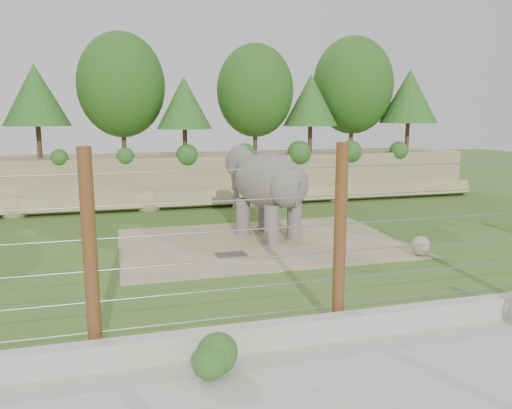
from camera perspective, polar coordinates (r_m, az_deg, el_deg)
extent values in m
plane|color=#386425|center=(15.23, 2.06, -7.21)|extent=(90.00, 90.00, 0.00)
cube|color=#877856|center=(27.40, -6.27, 3.15)|extent=(30.00, 4.00, 2.50)
cube|color=#877856|center=(25.29, -5.37, 0.53)|extent=(30.00, 1.37, 1.07)
cylinder|color=#3F2B19|center=(26.60, -23.54, 6.58)|extent=(0.24, 0.24, 1.58)
sphere|color=#184F16|center=(26.59, -23.86, 11.18)|extent=(3.60, 3.60, 3.60)
cylinder|color=#3F2B19|center=(26.86, -14.88, 7.48)|extent=(0.24, 0.24, 1.92)
sphere|color=#184F16|center=(26.89, -15.14, 13.04)|extent=(4.40, 4.40, 4.40)
cylinder|color=#3F2B19|center=(25.90, -8.11, 7.04)|extent=(0.24, 0.24, 1.40)
sphere|color=#184F16|center=(25.88, -8.21, 11.25)|extent=(3.20, 3.20, 3.20)
cylinder|color=#3F2B19|center=(27.69, -0.10, 7.77)|extent=(0.24, 0.24, 1.82)
sphere|color=#184F16|center=(27.70, -0.10, 12.88)|extent=(4.16, 4.16, 4.16)
cylinder|color=#3F2B19|center=(28.09, 6.19, 7.42)|extent=(0.24, 0.24, 1.50)
sphere|color=#184F16|center=(28.07, 6.27, 11.59)|extent=(3.44, 3.44, 3.44)
cylinder|color=#3F2B19|center=(30.22, 10.82, 7.98)|extent=(0.24, 0.24, 2.03)
sphere|color=#184F16|center=(30.26, 10.99, 13.20)|extent=(4.64, 4.64, 4.64)
cylinder|color=#3F2B19|center=(30.66, 16.88, 7.40)|extent=(0.24, 0.24, 1.64)
sphere|color=#184F16|center=(30.66, 17.10, 11.57)|extent=(3.76, 3.76, 3.76)
cube|color=#9E8761|center=(18.13, 0.66, -4.35)|extent=(10.00, 7.00, 0.02)
cube|color=#262628|center=(16.50, -2.90, -5.72)|extent=(1.00, 0.60, 0.03)
sphere|color=gray|center=(17.21, 18.34, -4.51)|extent=(0.64, 0.64, 0.64)
cube|color=beige|center=(10.79, 10.45, -13.44)|extent=(26.00, 0.35, 0.50)
cube|color=beige|center=(9.33, 16.12, -19.30)|extent=(26.00, 4.00, 0.01)
cylinder|color=#4F2815|center=(9.69, -18.42, -5.55)|extent=(0.26, 0.26, 4.00)
cylinder|color=#4F2815|center=(10.65, 9.56, -3.77)|extent=(0.26, 0.26, 4.00)
cylinder|color=#949499|center=(11.11, 9.33, -11.30)|extent=(20.00, 0.02, 0.02)
cylinder|color=#949499|center=(10.90, 9.42, -8.36)|extent=(20.00, 0.02, 0.02)
cylinder|color=#949499|center=(10.73, 9.52, -5.32)|extent=(20.00, 0.02, 0.02)
cylinder|color=#949499|center=(10.59, 9.61, -2.19)|extent=(20.00, 0.02, 0.02)
cylinder|color=#949499|center=(10.48, 9.71, 1.02)|extent=(20.00, 0.02, 0.02)
cylinder|color=#949499|center=(10.40, 9.80, 4.28)|extent=(20.00, 0.02, 0.02)
sphere|color=#21591D|center=(9.17, -4.59, -16.80)|extent=(0.74, 0.74, 0.74)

